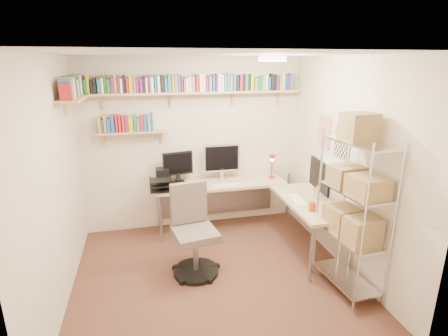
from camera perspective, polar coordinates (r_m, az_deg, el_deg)
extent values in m
plane|color=#492A1F|center=(4.32, -1.58, -17.23)|extent=(3.20, 3.20, 0.00)
cube|color=beige|center=(5.19, -5.10, 3.77)|extent=(3.20, 0.04, 2.50)
cube|color=beige|center=(3.80, -26.11, -2.90)|extent=(0.04, 3.00, 2.50)
cube|color=beige|center=(4.36, 19.32, 0.30)|extent=(0.04, 3.00, 2.50)
cube|color=beige|center=(2.43, 5.60, -12.12)|extent=(3.20, 0.04, 2.50)
cube|color=silver|center=(3.58, -1.92, 18.10)|extent=(3.20, 3.00, 0.04)
cube|color=silver|center=(4.74, 16.06, 5.63)|extent=(0.01, 0.30, 0.42)
cube|color=silver|center=(4.42, 18.50, 3.95)|extent=(0.01, 0.28, 0.38)
cylinder|color=#FFEAC6|center=(3.96, 7.91, 17.27)|extent=(0.30, 0.30, 0.06)
cube|color=tan|center=(4.95, -5.11, 12.16)|extent=(3.05, 0.25, 0.03)
cube|color=tan|center=(4.54, -23.35, 10.44)|extent=(0.25, 1.00, 0.03)
cube|color=tan|center=(4.99, -14.74, 5.69)|extent=(0.95, 0.20, 0.02)
cube|color=tan|center=(4.99, -19.20, 10.54)|extent=(0.03, 0.20, 0.20)
cube|color=tan|center=(4.98, -8.68, 11.26)|extent=(0.03, 0.20, 0.20)
cube|color=tan|center=(5.14, 1.57, 11.61)|extent=(0.03, 0.20, 0.20)
cube|color=tan|center=(5.36, 8.97, 11.64)|extent=(0.03, 0.20, 0.20)
cube|color=teal|center=(4.94, -22.56, 12.34)|extent=(0.04, 0.13, 0.20)
cube|color=#B31725|center=(4.94, -22.11, 12.54)|extent=(0.02, 0.14, 0.23)
cube|color=#26732D|center=(4.93, -21.67, 12.26)|extent=(0.03, 0.15, 0.18)
cube|color=gold|center=(4.93, -21.28, 12.63)|extent=(0.03, 0.12, 0.23)
cube|color=black|center=(4.92, -20.73, 12.32)|extent=(0.02, 0.14, 0.17)
cube|color=black|center=(4.92, -20.33, 12.51)|extent=(0.04, 0.13, 0.20)
cube|color=teal|center=(4.91, -19.68, 12.44)|extent=(0.04, 0.14, 0.18)
cube|color=white|center=(4.91, -19.20, 12.58)|extent=(0.03, 0.13, 0.19)
cube|color=#26732D|center=(4.91, -18.80, 12.86)|extent=(0.02, 0.13, 0.23)
cube|color=#26732D|center=(4.90, -18.31, 12.57)|extent=(0.04, 0.14, 0.18)
cube|color=#6C1C66|center=(4.90, -17.76, 12.75)|extent=(0.04, 0.13, 0.20)
cube|color=gold|center=(4.90, -17.28, 13.03)|extent=(0.03, 0.11, 0.24)
cube|color=#6C1C66|center=(4.89, -16.83, 12.95)|extent=(0.02, 0.15, 0.22)
cube|color=white|center=(4.89, -16.41, 12.76)|extent=(0.03, 0.13, 0.18)
cube|color=black|center=(4.89, -16.01, 13.06)|extent=(0.03, 0.12, 0.23)
cube|color=#B31725|center=(4.89, -15.48, 12.90)|extent=(0.03, 0.15, 0.20)
cube|color=orange|center=(4.89, -14.97, 13.08)|extent=(0.04, 0.14, 0.22)
cube|color=gray|center=(4.89, -14.42, 13.07)|extent=(0.03, 0.12, 0.21)
cube|color=#6C1C66|center=(4.89, -13.98, 12.94)|extent=(0.03, 0.12, 0.18)
cube|color=#6C1C66|center=(4.89, -13.38, 12.92)|extent=(0.04, 0.14, 0.17)
cube|color=black|center=(4.89, -12.93, 13.20)|extent=(0.03, 0.15, 0.22)
cube|color=white|center=(4.89, -12.54, 13.10)|extent=(0.03, 0.13, 0.19)
cube|color=#6C1C66|center=(4.89, -12.12, 13.36)|extent=(0.02, 0.12, 0.23)
cube|color=white|center=(4.89, -11.67, 13.16)|extent=(0.04, 0.13, 0.20)
cube|color=#1E519B|center=(4.89, -11.15, 13.42)|extent=(0.03, 0.13, 0.23)
cube|color=white|center=(4.89, -10.63, 13.32)|extent=(0.03, 0.13, 0.21)
cube|color=black|center=(4.90, -10.06, 13.40)|extent=(0.04, 0.15, 0.22)
cube|color=teal|center=(4.90, -9.48, 13.19)|extent=(0.04, 0.12, 0.18)
cube|color=teal|center=(4.90, -8.92, 13.54)|extent=(0.04, 0.14, 0.23)
cube|color=gold|center=(4.91, -8.35, 13.47)|extent=(0.03, 0.14, 0.22)
cube|color=gray|center=(4.91, -7.86, 13.56)|extent=(0.04, 0.12, 0.23)
cube|color=#1E519B|center=(4.91, -7.38, 13.59)|extent=(0.03, 0.13, 0.23)
cube|color=#B31725|center=(4.92, -6.91, 13.53)|extent=(0.02, 0.15, 0.22)
cube|color=gray|center=(4.93, -6.48, 13.27)|extent=(0.02, 0.15, 0.17)
cube|color=white|center=(4.93, -6.05, 13.35)|extent=(0.04, 0.13, 0.18)
cube|color=white|center=(4.93, -5.58, 13.52)|extent=(0.02, 0.12, 0.21)
cube|color=gray|center=(4.94, -5.09, 13.48)|extent=(0.04, 0.12, 0.20)
cube|color=#B31725|center=(4.95, -4.47, 13.62)|extent=(0.03, 0.15, 0.22)
cube|color=white|center=(4.96, -3.84, 13.75)|extent=(0.04, 0.13, 0.24)
cube|color=white|center=(4.96, -3.35, 13.69)|extent=(0.03, 0.13, 0.23)
cube|color=#6C1C66|center=(4.97, -2.91, 13.47)|extent=(0.04, 0.13, 0.19)
cube|color=gray|center=(4.98, -2.34, 13.59)|extent=(0.03, 0.15, 0.20)
cube|color=#1E519B|center=(4.99, -1.78, 13.73)|extent=(0.03, 0.13, 0.22)
cube|color=#6C1C66|center=(5.00, -1.29, 13.80)|extent=(0.02, 0.14, 0.24)
cube|color=white|center=(5.00, -0.91, 13.80)|extent=(0.04, 0.15, 0.24)
cube|color=white|center=(5.01, -0.37, 13.74)|extent=(0.03, 0.12, 0.22)
cube|color=teal|center=(5.02, 0.11, 13.86)|extent=(0.04, 0.12, 0.24)
cube|color=teal|center=(5.03, 0.59, 13.90)|extent=(0.03, 0.12, 0.25)
cube|color=gray|center=(5.04, 1.08, 13.76)|extent=(0.03, 0.12, 0.22)
cube|color=teal|center=(5.06, 1.60, 13.82)|extent=(0.04, 0.13, 0.23)
cube|color=black|center=(5.07, 2.10, 13.62)|extent=(0.04, 0.14, 0.20)
cube|color=#B31725|center=(5.08, 2.64, 13.73)|extent=(0.03, 0.13, 0.22)
cube|color=black|center=(5.09, 3.03, 13.66)|extent=(0.03, 0.13, 0.20)
cube|color=teal|center=(5.10, 3.56, 13.80)|extent=(0.04, 0.12, 0.23)
cube|color=black|center=(5.11, 3.95, 13.79)|extent=(0.02, 0.11, 0.23)
cube|color=gold|center=(5.13, 4.48, 13.81)|extent=(0.04, 0.12, 0.23)
cube|color=gray|center=(5.15, 5.07, 13.48)|extent=(0.04, 0.13, 0.17)
cube|color=#26732D|center=(5.16, 5.54, 13.51)|extent=(0.04, 0.14, 0.18)
cube|color=teal|center=(5.17, 5.99, 13.57)|extent=(0.03, 0.13, 0.19)
cube|color=gold|center=(5.19, 6.39, 13.65)|extent=(0.03, 0.11, 0.21)
cube|color=white|center=(5.20, 6.82, 13.71)|extent=(0.03, 0.12, 0.22)
cube|color=#1E519B|center=(5.21, 7.26, 13.52)|extent=(0.03, 0.13, 0.19)
cube|color=black|center=(5.23, 7.78, 13.76)|extent=(0.04, 0.12, 0.23)
cube|color=black|center=(5.25, 8.22, 13.70)|extent=(0.03, 0.13, 0.22)
cube|color=#6C1C66|center=(5.26, 8.60, 13.62)|extent=(0.04, 0.12, 0.21)
cube|color=gold|center=(5.28, 9.03, 13.45)|extent=(0.03, 0.12, 0.18)
cube|color=white|center=(5.29, 9.48, 13.78)|extent=(0.03, 0.13, 0.24)
cube|color=#1E519B|center=(5.31, 9.87, 13.52)|extent=(0.04, 0.11, 0.19)
cube|color=#6C1C66|center=(5.32, 10.30, 13.56)|extent=(0.03, 0.11, 0.20)
cube|color=teal|center=(5.34, 10.74, 13.72)|extent=(0.04, 0.12, 0.24)
cube|color=#B31725|center=(4.10, -24.51, 11.24)|extent=(0.12, 0.02, 0.18)
cube|color=teal|center=(4.13, -24.45, 11.58)|extent=(0.13, 0.03, 0.22)
cube|color=orange|center=(4.17, -24.36, 11.60)|extent=(0.14, 0.03, 0.22)
cube|color=#1E519B|center=(4.20, -24.25, 11.43)|extent=(0.13, 0.03, 0.19)
cube|color=orange|center=(4.24, -24.20, 11.78)|extent=(0.14, 0.03, 0.23)
cube|color=white|center=(4.28, -24.09, 11.69)|extent=(0.14, 0.03, 0.21)
cube|color=teal|center=(4.32, -24.01, 11.93)|extent=(0.15, 0.04, 0.24)
cube|color=#26732D|center=(4.36, -23.93, 11.99)|extent=(0.12, 0.02, 0.24)
cube|color=black|center=(4.40, -23.81, 11.80)|extent=(0.13, 0.04, 0.21)
cube|color=gray|center=(4.44, -23.69, 11.65)|extent=(0.15, 0.02, 0.18)
cube|color=#26732D|center=(4.48, -23.65, 12.10)|extent=(0.11, 0.04, 0.24)
cube|color=white|center=(4.52, -23.53, 11.77)|extent=(0.14, 0.03, 0.18)
cube|color=#26732D|center=(4.55, -23.48, 12.05)|extent=(0.11, 0.02, 0.22)
cube|color=#26732D|center=(4.59, -23.38, 11.91)|extent=(0.14, 0.04, 0.19)
cube|color=#26732D|center=(4.65, -23.30, 12.17)|extent=(0.12, 0.04, 0.23)
cube|color=#6C1C66|center=(4.69, -23.21, 12.24)|extent=(0.12, 0.02, 0.23)
cube|color=white|center=(4.73, -23.14, 12.21)|extent=(0.14, 0.03, 0.22)
cube|color=white|center=(4.77, -23.05, 12.33)|extent=(0.14, 0.04, 0.23)
cube|color=orange|center=(4.83, -22.91, 12.02)|extent=(0.12, 0.04, 0.17)
cube|color=#1E519B|center=(4.86, -22.89, 12.46)|extent=(0.13, 0.03, 0.24)
cube|color=#B31725|center=(4.91, -22.81, 12.44)|extent=(0.13, 0.04, 0.23)
cube|color=gold|center=(5.00, -19.63, 6.68)|extent=(0.03, 0.12, 0.21)
cube|color=#1E519B|center=(5.00, -19.22, 6.49)|extent=(0.02, 0.11, 0.18)
cube|color=orange|center=(4.99, -18.84, 6.89)|extent=(0.03, 0.12, 0.24)
cube|color=#1E519B|center=(4.99, -18.30, 6.60)|extent=(0.04, 0.14, 0.18)
cube|color=#1E519B|center=(4.98, -17.71, 6.94)|extent=(0.04, 0.12, 0.23)
cube|color=#B31725|center=(4.98, -17.13, 7.00)|extent=(0.03, 0.11, 0.24)
cube|color=#B31725|center=(4.98, -16.65, 6.99)|extent=(0.03, 0.14, 0.23)
cube|color=#B31725|center=(4.98, -16.11, 6.99)|extent=(0.04, 0.13, 0.22)
cube|color=#6C1C66|center=(4.97, -15.60, 6.98)|extent=(0.03, 0.14, 0.21)
cube|color=orange|center=(4.97, -15.18, 6.95)|extent=(0.02, 0.15, 0.20)
cube|color=gold|center=(4.97, -14.83, 7.01)|extent=(0.03, 0.12, 0.21)
cube|color=#26732D|center=(4.97, -14.30, 7.15)|extent=(0.03, 0.12, 0.23)
cube|color=teal|center=(4.97, -13.81, 6.92)|extent=(0.04, 0.13, 0.18)
cube|color=#B31725|center=(4.97, -13.28, 7.15)|extent=(0.04, 0.13, 0.21)
cube|color=#1E519B|center=(4.97, -12.74, 7.21)|extent=(0.04, 0.12, 0.22)
cube|color=gray|center=(4.97, -12.17, 7.17)|extent=(0.03, 0.15, 0.21)
cube|color=#1E519B|center=(4.97, -11.70, 7.45)|extent=(0.03, 0.12, 0.25)
cube|color=tan|center=(5.14, -0.61, -2.49)|extent=(1.89, 0.60, 0.04)
cube|color=tan|center=(4.59, 13.80, -5.43)|extent=(0.60, 1.30, 0.04)
cylinder|color=gray|center=(4.94, -10.27, -8.24)|extent=(0.04, 0.04, 0.70)
cylinder|color=gray|center=(5.39, -10.59, -6.02)|extent=(0.04, 0.04, 0.70)
cylinder|color=gray|center=(5.84, 10.40, -4.17)|extent=(0.04, 0.04, 0.70)
cylinder|color=gray|center=(4.17, 14.06, -13.50)|extent=(0.04, 0.04, 0.70)
cylinder|color=gray|center=(4.41, 19.98, -12.33)|extent=(0.04, 0.04, 0.70)
cube|color=gray|center=(5.48, -1.20, -4.76)|extent=(1.80, 0.02, 0.55)
cube|color=silver|center=(5.15, -0.38, 1.64)|extent=(0.55, 0.03, 0.42)
cube|color=black|center=(5.13, -0.33, 1.59)|extent=(0.49, 0.00, 0.36)
cube|color=black|center=(5.06, -7.54, 0.75)|extent=(0.44, 0.03, 0.34)
cube|color=black|center=(4.58, 15.36, -1.20)|extent=(0.03, 0.58, 0.38)
cube|color=silver|center=(4.58, 15.15, -1.22)|extent=(0.00, 0.52, 0.33)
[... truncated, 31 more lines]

